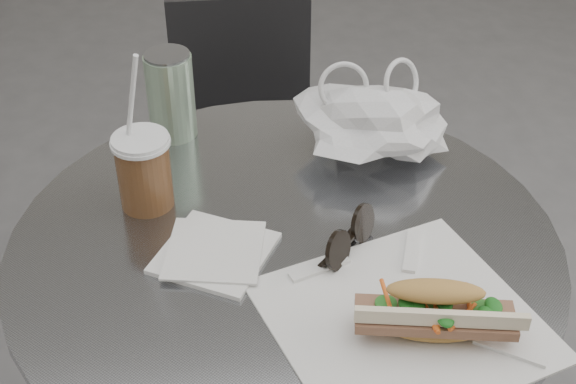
{
  "coord_description": "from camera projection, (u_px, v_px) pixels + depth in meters",
  "views": [
    {
      "loc": [
        -0.11,
        -0.64,
        1.45
      ],
      "look_at": [
        0.01,
        0.24,
        0.79
      ],
      "focal_mm": 50.0,
      "sensor_mm": 36.0,
      "label": 1
    }
  ],
  "objects": [
    {
      "name": "iced_coffee",
      "position": [
        144.0,
        170.0,
        1.13
      ],
      "size": [
        0.08,
        0.08,
        0.24
      ],
      "color": "brown",
      "rests_on": "cafe_table"
    },
    {
      "name": "napkin_stack",
      "position": [
        215.0,
        252.0,
        1.07
      ],
      "size": [
        0.19,
        0.19,
        0.01
      ],
      "color": "white",
      "rests_on": "cafe_table"
    },
    {
      "name": "sandwich_paper",
      "position": [
        403.0,
        320.0,
        0.98
      ],
      "size": [
        0.38,
        0.37,
        0.0
      ],
      "primitive_type": "cube",
      "rotation": [
        0.0,
        0.0,
        0.3
      ],
      "color": "white",
      "rests_on": "cafe_table"
    },
    {
      "name": "banh_mi",
      "position": [
        434.0,
        312.0,
        0.93
      ],
      "size": [
        0.24,
        0.13,
        0.08
      ],
      "rotation": [
        0.0,
        0.0,
        -0.2
      ],
      "color": "tan",
      "rests_on": "sandwich_paper"
    },
    {
      "name": "cafe_table",
      "position": [
        285.0,
        372.0,
        1.26
      ],
      "size": [
        0.76,
        0.76,
        0.74
      ],
      "color": "slate",
      "rests_on": "ground"
    },
    {
      "name": "sunglasses",
      "position": [
        349.0,
        239.0,
        1.07
      ],
      "size": [
        0.1,
        0.11,
        0.05
      ],
      "rotation": [
        0.0,
        0.0,
        0.86
      ],
      "color": "black",
      "rests_on": "cafe_table"
    },
    {
      "name": "drink_can",
      "position": [
        171.0,
        95.0,
        1.27
      ],
      "size": [
        0.08,
        0.08,
        0.14
      ],
      "color": "#538E57",
      "rests_on": "cafe_table"
    },
    {
      "name": "plastic_bag",
      "position": [
        373.0,
        125.0,
        1.24
      ],
      "size": [
        0.26,
        0.23,
        0.11
      ],
      "primitive_type": null,
      "rotation": [
        0.0,
        0.0,
        0.3
      ],
      "color": "white",
      "rests_on": "cafe_table"
    },
    {
      "name": "chair_far",
      "position": [
        248.0,
        193.0,
        1.85
      ],
      "size": [
        0.4,
        0.41,
        0.76
      ],
      "rotation": [
        0.0,
        0.0,
        3.11
      ],
      "color": "#29292C",
      "rests_on": "ground"
    }
  ]
}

